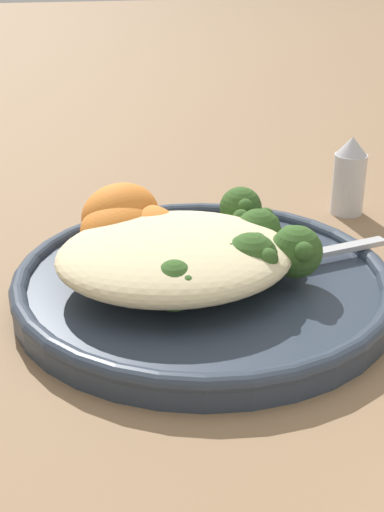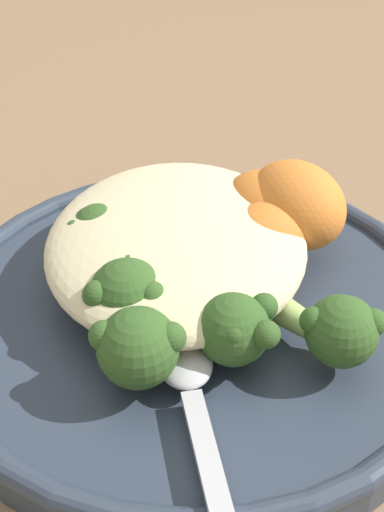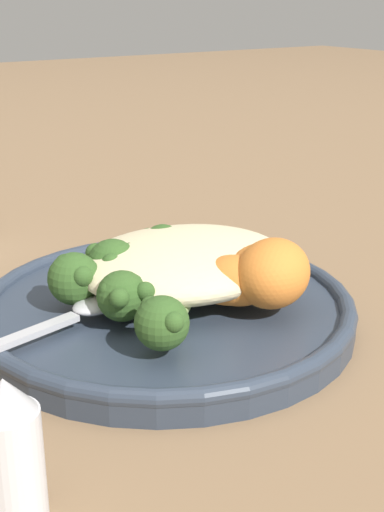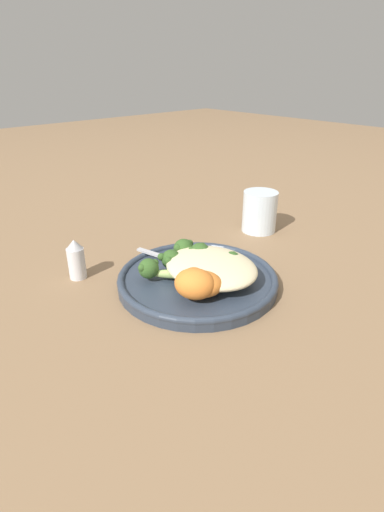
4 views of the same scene
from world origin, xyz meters
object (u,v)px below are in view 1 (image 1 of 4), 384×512
Objects in this scene: sweet_potato_chunk_0 at (120,215)px; salt_shaker at (349,176)px; sweet_potato_chunk_3 at (149,233)px; spoon at (293,256)px; broccoli_stalk_1 at (239,259)px; sweet_potato_chunk_2 at (119,227)px; broccoli_stalk_4 at (230,217)px; broccoli_stalk_2 at (277,253)px; sweet_potato_chunk_1 at (149,229)px; quinoa_mound at (175,255)px; plate at (203,283)px; broccoli_stalk_3 at (239,234)px; broccoli_stalk_0 at (177,279)px.

salt_shaker is at bearing 20.45° from sweet_potato_chunk_0.
spoon is (0.10, -0.03, -0.01)m from sweet_potato_chunk_3.
broccoli_stalk_1 is 0.10m from sweet_potato_chunk_2.
spoon is (0.03, -0.05, -0.01)m from broccoli_stalk_4.
broccoli_stalk_1 is 0.76× the size of broccoli_stalk_2.
quinoa_mound is at bearing -77.58° from sweet_potato_chunk_1.
broccoli_stalk_1 is at bearing -47.84° from sweet_potato_chunk_3.
sweet_potato_chunk_1 is (-0.03, 0.04, 0.03)m from plate.
sweet_potato_chunk_2 is 0.02m from sweet_potato_chunk_3.
broccoli_stalk_3 is at bearing 136.59° from spoon.
sweet_potato_chunk_1 is at bearing 102.42° from quinoa_mound.
broccoli_stalk_2 is 0.11m from sweet_potato_chunk_2.
broccoli_stalk_3 is at bearing -15.60° from sweet_potato_chunk_1.
spoon is (0.10, -0.04, -0.01)m from sweet_potato_chunk_1.
sweet_potato_chunk_1 is (-0.06, 0.02, 0.00)m from broccoli_stalk_3.
sweet_potato_chunk_2 is (-0.08, -0.01, 0.01)m from broccoli_stalk_4.
quinoa_mound is 0.07m from sweet_potato_chunk_0.
sweet_potato_chunk_2 reaches higher than sweet_potato_chunk_1.
salt_shaker is at bearing 38.12° from quinoa_mound.
sweet_potato_chunk_0 is (-0.05, 0.05, 0.03)m from plate.
broccoli_stalk_3 reaches higher than sweet_potato_chunk_3.
broccoli_stalk_1 is at bearing -114.59° from broccoli_stalk_3.
spoon is at bearing -125.67° from salt_shaker.
broccoli_stalk_0 is at bearing -166.16° from broccoli_stalk_4.
broccoli_stalk_4 is at bearing 17.81° from sweet_potato_chunk_3.
quinoa_mound is 2.58× the size of sweet_potato_chunk_2.
broccoli_stalk_3 reaches higher than plate.
sweet_potato_chunk_0 is at bearing -159.55° from salt_shaker.
broccoli_stalk_0 is (-0.02, -0.04, 0.02)m from plate.
broccoli_stalk_1 is (0.04, 0.02, 0.00)m from broccoli_stalk_0.
plate is 5.18× the size of sweet_potato_chunk_1.
spoon is 1.55× the size of salt_shaker.
sweet_potato_chunk_0 is 1.05× the size of sweet_potato_chunk_3.
sweet_potato_chunk_1 is at bearing -39.16° from sweet_potato_chunk_0.
broccoli_stalk_2 reaches higher than plate.
quinoa_mound is at bearing -174.05° from broccoli_stalk_4.
sweet_potato_chunk_0 reaches higher than broccoli_stalk_2.
broccoli_stalk_3 is 0.03m from broccoli_stalk_4.
spoon is at bearing 77.06° from broccoli_stalk_1.
quinoa_mound is 2.60× the size of sweet_potato_chunk_0.
broccoli_stalk_2 is 0.92× the size of spoon.
sweet_potato_chunk_1 is (-0.01, 0.05, -0.00)m from quinoa_mound.
broccoli_stalk_4 is (0.01, 0.08, -0.00)m from broccoli_stalk_1.
broccoli_stalk_3 is at bearing -139.34° from salt_shaker.
spoon is at bearing 6.74° from quinoa_mound.
sweet_potato_chunk_0 is 0.01m from sweet_potato_chunk_2.
plate is 1.67× the size of quinoa_mound.
broccoli_stalk_3 is at bearing 152.83° from broccoli_stalk_0.
broccoli_stalk_3 and broccoli_stalk_4 have the same top height.
spoon is (0.09, 0.01, -0.01)m from quinoa_mound.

